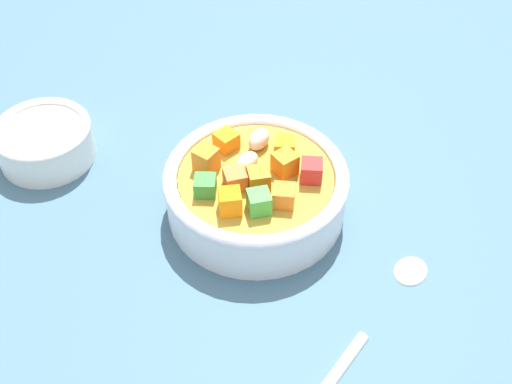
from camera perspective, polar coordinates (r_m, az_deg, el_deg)
ground_plane at (r=57.56cm, az=0.00°, el=-2.24°), size 140.00×140.00×2.00cm
soup_bowl_main at (r=54.91cm, az=-0.01°, el=0.27°), size 15.33×15.33×6.17cm
spoon at (r=48.86cm, az=8.60°, el=-12.95°), size 22.46×8.66×0.94cm
side_bowl_small at (r=63.36cm, az=-17.81°, el=4.22°), size 8.85×8.85×3.68cm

